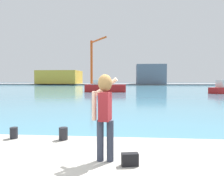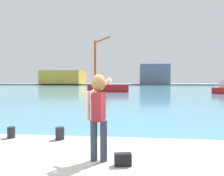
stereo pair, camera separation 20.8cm
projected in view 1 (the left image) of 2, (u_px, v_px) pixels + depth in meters
The scene contains 11 objects.
ground_plane at pixel (126, 89), 53.89m from camera, with size 220.00×220.00×0.00m, color #334751.
harbor_water at pixel (126, 88), 55.88m from camera, with size 140.00×100.00×0.02m, color teal.
far_shore_dock at pixel (128, 84), 95.70m from camera, with size 140.00×20.00×0.53m, color gray.
person_photographer at pixel (105, 108), 4.21m from camera, with size 0.53×0.56×1.74m.
handbag at pixel (130, 159), 4.01m from camera, with size 0.32×0.14×0.24m, color black.
harbor_bollard at pixel (63, 134), 5.74m from camera, with size 0.24×0.24×0.34m, color black.
harbor_bollard_2 at pixel (14, 133), 5.87m from camera, with size 0.21×0.21×0.31m, color black.
boat_moored at pixel (105, 87), 38.70m from camera, with size 7.44×2.69×2.18m.
warehouse_left at pixel (60, 77), 92.52m from camera, with size 17.08×13.57×5.63m, color gold.
warehouse_right at pixel (151, 74), 89.61m from camera, with size 11.90×10.30×8.07m, color slate.
port_crane at pixel (93, 57), 88.33m from camera, with size 8.21×11.70×18.31m.
Camera 1 is at (1.04, -3.95, 2.27)m, focal length 33.89 mm.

